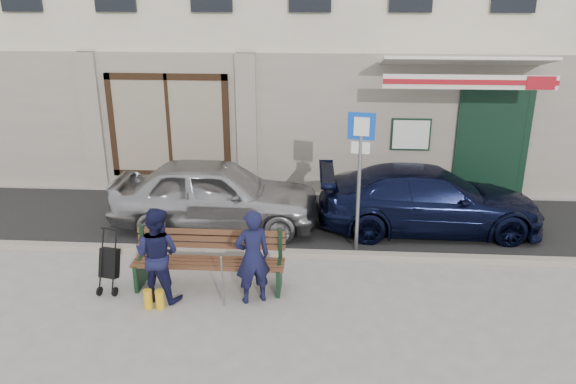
# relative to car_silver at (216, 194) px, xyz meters

# --- Properties ---
(ground) EXTENTS (80.00, 80.00, 0.00)m
(ground) POSITION_rel_car_silver_xyz_m (1.74, -2.75, -0.70)
(ground) COLOR #9E9991
(ground) RESTS_ON ground
(asphalt_lane) EXTENTS (60.00, 3.20, 0.01)m
(asphalt_lane) POSITION_rel_car_silver_xyz_m (1.74, 0.35, -0.69)
(asphalt_lane) COLOR #282828
(asphalt_lane) RESTS_ON ground
(curb) EXTENTS (60.00, 0.18, 0.12)m
(curb) POSITION_rel_car_silver_xyz_m (1.74, -1.25, -0.64)
(curb) COLOR #9E9384
(curb) RESTS_ON ground
(car_silver) EXTENTS (4.10, 1.65, 1.40)m
(car_silver) POSITION_rel_car_silver_xyz_m (0.00, 0.00, 0.00)
(car_silver) COLOR #A6A6AB
(car_silver) RESTS_ON ground
(car_navy) EXTENTS (4.40, 1.90, 1.26)m
(car_navy) POSITION_rel_car_silver_xyz_m (4.20, 0.17, -0.07)
(car_navy) COLOR black
(car_navy) RESTS_ON ground
(parking_sign) EXTENTS (0.47, 0.12, 2.56)m
(parking_sign) POSITION_rel_car_silver_xyz_m (2.74, -0.87, 1.00)
(parking_sign) COLOR gray
(parking_sign) RESTS_ON ground
(bench) EXTENTS (2.40, 1.17, 0.98)m
(bench) POSITION_rel_car_silver_xyz_m (0.29, -2.44, -0.24)
(bench) COLOR brown
(bench) RESTS_ON ground
(man) EXTENTS (0.64, 0.55, 1.50)m
(man) POSITION_rel_car_silver_xyz_m (1.09, -2.79, 0.05)
(man) COLOR #121433
(man) RESTS_ON ground
(woman) EXTENTS (0.83, 0.71, 1.49)m
(woman) POSITION_rel_car_silver_xyz_m (-0.36, -2.80, 0.05)
(woman) COLOR #141638
(woman) RESTS_ON ground
(stroller) EXTENTS (0.34, 0.45, 1.01)m
(stroller) POSITION_rel_car_silver_xyz_m (-1.21, -2.60, -0.25)
(stroller) COLOR black
(stroller) RESTS_ON ground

